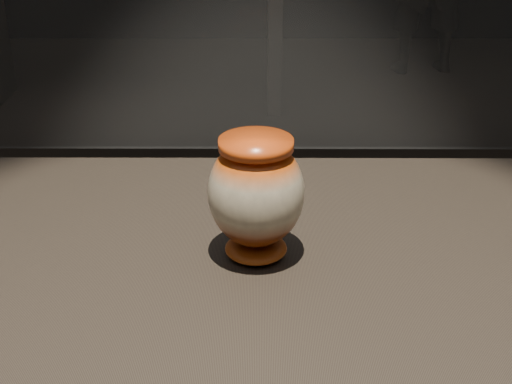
{
  "coord_description": "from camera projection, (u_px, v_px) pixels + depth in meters",
  "views": [
    {
      "loc": [
        0.17,
        -0.81,
        1.42
      ],
      "look_at": [
        0.16,
        0.05,
        1.0
      ],
      "focal_mm": 50.0,
      "sensor_mm": 36.0,
      "label": 1
    }
  ],
  "objects": [
    {
      "name": "main_vase",
      "position": [
        256.0,
        194.0,
        0.96
      ],
      "size": [
        0.17,
        0.17,
        0.18
      ],
      "rotation": [
        0.0,
        0.0,
        0.42
      ],
      "color": "#6A2609",
      "rests_on": "display_plinth"
    }
  ]
}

